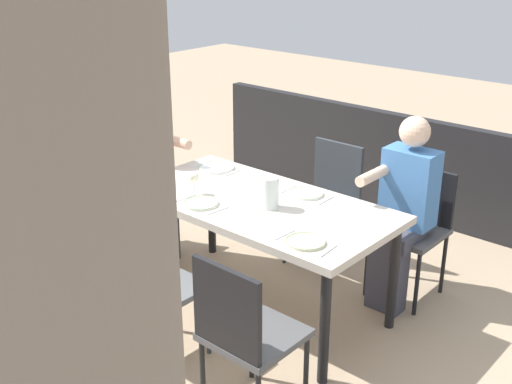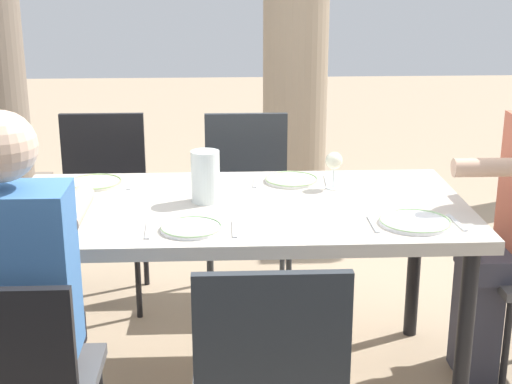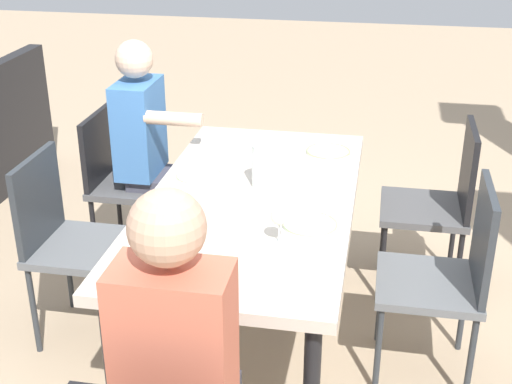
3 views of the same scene
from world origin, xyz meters
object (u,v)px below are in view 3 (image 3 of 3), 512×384
(chair_west_south, at_px, (122,176))
(diner_man_white, at_px, (152,151))
(plate_0, at_px, (328,152))
(chair_west_north, at_px, (441,198))
(chair_mid_south, at_px, (66,234))
(plate_2, at_px, (310,224))
(water_pitcher, at_px, (264,168))
(diner_woman_green, at_px, (181,367))
(dining_table, at_px, (251,212))
(plate_3, at_px, (150,260))
(plate_1, at_px, (199,176))
(chair_mid_north, at_px, (449,271))
(wine_glass_2, at_px, (279,217))

(chair_west_south, height_order, diner_man_white, diner_man_white)
(chair_west_south, xyz_separation_m, plate_0, (0.07, 1.14, 0.25))
(chair_west_north, bearing_deg, chair_mid_south, -67.35)
(plate_2, relative_size, water_pitcher, 1.11)
(diner_man_white, xyz_separation_m, plate_2, (0.89, 0.96, 0.09))
(chair_west_south, height_order, diner_woman_green, diner_woman_green)
(dining_table, distance_m, plate_2, 0.37)
(chair_mid_south, height_order, diner_woman_green, diner_woman_green)
(diner_woman_green, bearing_deg, plate_2, 161.94)
(chair_west_south, height_order, water_pitcher, water_pitcher)
(chair_mid_south, xyz_separation_m, plate_3, (0.56, 0.61, 0.24))
(chair_mid_south, height_order, plate_1, chair_mid_south)
(chair_mid_south, distance_m, water_pitcher, 0.98)
(dining_table, xyz_separation_m, plate_2, (0.23, 0.28, 0.08))
(plate_0, relative_size, plate_3, 0.87)
(chair_west_north, bearing_deg, plate_1, -66.96)
(plate_1, relative_size, plate_2, 0.97)
(chair_west_south, xyz_separation_m, chair_mid_north, (0.72, 1.73, 0.00))
(chair_west_south, relative_size, diner_woman_green, 0.66)
(diner_woman_green, distance_m, plate_2, 0.93)
(chair_west_north, xyz_separation_m, diner_man_white, (0.00, -1.54, 0.15))
(chair_mid_north, bearing_deg, plate_1, -101.51)
(chair_mid_south, bearing_deg, plate_2, 81.73)
(wine_glass_2, distance_m, plate_3, 0.51)
(chair_mid_north, xyz_separation_m, diner_woman_green, (1.05, -0.87, 0.19))
(diner_man_white, distance_m, wine_glass_2, 1.37)
(wine_glass_2, bearing_deg, diner_man_white, -140.65)
(wine_glass_2, xyz_separation_m, plate_3, (0.23, -0.44, -0.10))
(diner_woman_green, relative_size, wine_glass_2, 8.70)
(chair_west_south, bearing_deg, chair_west_north, 90.00)
(chair_west_north, distance_m, wine_glass_2, 1.30)
(chair_west_north, height_order, chair_mid_north, chair_west_north)
(plate_2, bearing_deg, chair_west_south, -127.85)
(wine_glass_2, xyz_separation_m, water_pitcher, (-0.52, -0.15, -0.02))
(chair_mid_south, distance_m, wine_glass_2, 1.15)
(diner_woman_green, height_order, plate_1, diner_woman_green)
(plate_2, bearing_deg, chair_mid_south, -98.27)
(chair_mid_south, height_order, wine_glass_2, wine_glass_2)
(chair_west_north, xyz_separation_m, chair_west_south, (0.00, -1.73, -0.01))
(diner_woman_green, distance_m, wine_glass_2, 0.76)
(plate_2, bearing_deg, plate_0, -179.92)
(chair_west_south, height_order, plate_1, chair_west_south)
(chair_west_north, height_order, plate_2, chair_west_north)
(plate_1, distance_m, plate_2, 0.69)
(diner_man_white, height_order, plate_0, diner_man_white)
(chair_mid_north, xyz_separation_m, plate_0, (-0.65, -0.59, 0.25))
(wine_glass_2, bearing_deg, chair_west_north, 147.00)
(chair_mid_north, xyz_separation_m, plate_2, (0.17, -0.58, 0.25))
(chair_mid_south, bearing_deg, chair_west_north, 112.65)
(chair_mid_north, bearing_deg, chair_west_south, -112.68)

